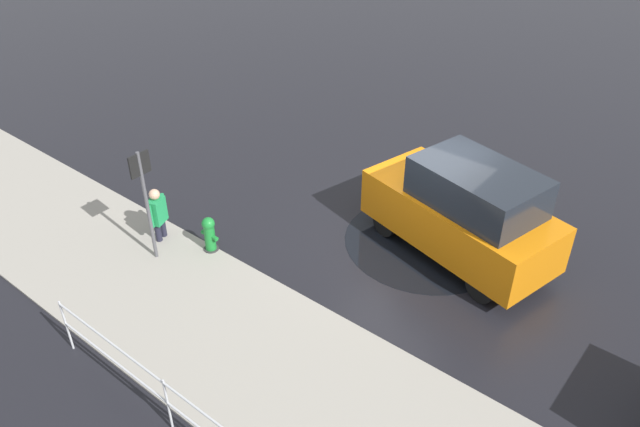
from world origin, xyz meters
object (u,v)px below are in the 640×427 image
at_px(pedestrian, 157,212).
at_px(sign_post, 145,191).
at_px(moving_hatchback, 464,211).
at_px(fire_hydrant, 210,235).

height_order(pedestrian, sign_post, sign_post).
bearing_deg(pedestrian, sign_post, 131.12).
height_order(moving_hatchback, pedestrian, moving_hatchback).
height_order(moving_hatchback, sign_post, sign_post).
bearing_deg(sign_post, fire_hydrant, -128.73).
relative_size(fire_hydrant, sign_post, 0.33).
distance_m(moving_hatchback, fire_hydrant, 5.04).
bearing_deg(moving_hatchback, fire_hydrant, 37.92).
bearing_deg(sign_post, moving_hatchback, -139.71).
relative_size(moving_hatchback, pedestrian, 3.44).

